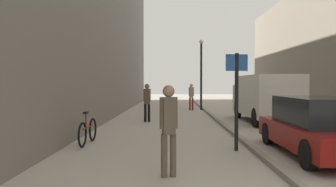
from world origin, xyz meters
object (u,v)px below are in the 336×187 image
at_px(pedestrian_mid_block, 191,95).
at_px(lamp_post, 201,70).
at_px(street_sign_post, 237,93).
at_px(pedestrian_far_crossing, 169,124).
at_px(bicycle_leaning, 88,131).
at_px(parked_car, 318,127).
at_px(pedestrian_main_foreground, 147,100).
at_px(delivery_van, 265,97).

relative_size(pedestrian_mid_block, lamp_post, 0.37).
bearing_deg(street_sign_post, pedestrian_far_crossing, 44.70).
bearing_deg(bicycle_leaning, parked_car, -10.79).
bearing_deg(lamp_post, pedestrian_far_crossing, -97.40).
xyz_separation_m(pedestrian_mid_block, bicycle_leaning, (-3.79, -12.29, -0.65)).
height_order(pedestrian_main_foreground, lamp_post, lamp_post).
xyz_separation_m(pedestrian_main_foreground, pedestrian_mid_block, (2.47, 6.73, -0.00)).
bearing_deg(parked_car, lamp_post, 97.18).
bearing_deg(pedestrian_main_foreground, lamp_post, 81.46).
distance_m(street_sign_post, bicycle_leaning, 4.45).
distance_m(pedestrian_mid_block, parked_car, 13.86).
bearing_deg(pedestrian_main_foreground, pedestrian_mid_block, 85.92).
bearing_deg(pedestrian_mid_block, parked_car, -83.81).
distance_m(pedestrian_main_foreground, parked_car, 8.44).
relative_size(delivery_van, street_sign_post, 1.97).
bearing_deg(street_sign_post, lamp_post, -100.37).
relative_size(delivery_van, bicycle_leaning, 2.89).
height_order(pedestrian_far_crossing, bicycle_leaning, pedestrian_far_crossing).
bearing_deg(lamp_post, street_sign_post, -91.13).
bearing_deg(parked_car, pedestrian_mid_block, 100.01).
relative_size(pedestrian_far_crossing, lamp_post, 0.37).
xyz_separation_m(pedestrian_mid_block, pedestrian_far_crossing, (-1.37, -15.60, -0.01)).
relative_size(pedestrian_main_foreground, delivery_van, 0.35).
relative_size(pedestrian_main_foreground, lamp_post, 0.38).
bearing_deg(pedestrian_far_crossing, lamp_post, -111.70).
height_order(pedestrian_mid_block, delivery_van, delivery_van).
distance_m(pedestrian_main_foreground, pedestrian_far_crossing, 8.95).
bearing_deg(lamp_post, delivery_van, -71.27).
relative_size(parked_car, street_sign_post, 1.62).
bearing_deg(pedestrian_mid_block, bicycle_leaning, -110.73).
xyz_separation_m(pedestrian_main_foreground, bicycle_leaning, (-1.32, -5.57, -0.65)).
bearing_deg(parked_car, street_sign_post, 165.91).
height_order(pedestrian_mid_block, street_sign_post, street_sign_post).
xyz_separation_m(pedestrian_mid_block, lamp_post, (0.67, 0.13, 1.69)).
relative_size(pedestrian_mid_block, bicycle_leaning, 1.01).
bearing_deg(bicycle_leaning, pedestrian_mid_block, 74.54).
height_order(parked_car, street_sign_post, street_sign_post).
bearing_deg(street_sign_post, parked_car, 156.43).
relative_size(pedestrian_far_crossing, bicycle_leaning, 1.00).
distance_m(parked_car, bicycle_leaning, 6.30).
relative_size(pedestrian_mid_block, delivery_van, 0.35).
relative_size(parked_car, lamp_post, 0.88).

